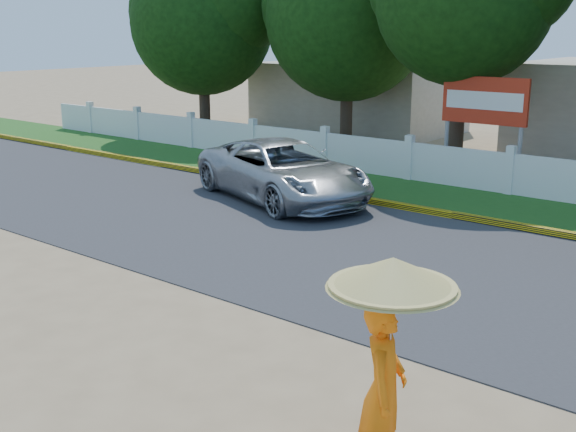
# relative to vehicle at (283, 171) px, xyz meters

# --- Properties ---
(ground) EXTENTS (120.00, 120.00, 0.00)m
(ground) POSITION_rel_vehicle_xyz_m (4.25, -7.02, -0.75)
(ground) COLOR #9E8460
(ground) RESTS_ON ground
(road) EXTENTS (60.00, 7.00, 0.02)m
(road) POSITION_rel_vehicle_xyz_m (4.25, -2.52, -0.74)
(road) COLOR #38383A
(road) RESTS_ON ground
(grass_verge) EXTENTS (60.00, 3.50, 0.03)m
(grass_verge) POSITION_rel_vehicle_xyz_m (4.25, 2.73, -0.74)
(grass_verge) COLOR #2D601E
(grass_verge) RESTS_ON ground
(curb) EXTENTS (40.00, 0.18, 0.16)m
(curb) POSITION_rel_vehicle_xyz_m (4.25, 1.03, -0.67)
(curb) COLOR yellow
(curb) RESTS_ON ground
(fence) EXTENTS (40.00, 0.10, 1.10)m
(fence) POSITION_rel_vehicle_xyz_m (4.25, 4.18, -0.20)
(fence) COLOR silver
(fence) RESTS_ON ground
(building_far) EXTENTS (8.00, 5.00, 2.80)m
(building_far) POSITION_rel_vehicle_xyz_m (-5.75, 11.98, 0.65)
(building_far) COLOR #B7AD99
(building_far) RESTS_ON ground
(vehicle) EXTENTS (5.94, 4.11, 1.51)m
(vehicle) POSITION_rel_vehicle_xyz_m (0.00, 0.00, 0.00)
(vehicle) COLOR #A1A5A9
(vehicle) RESTS_ON ground
(monk_with_parasol) EXTENTS (1.24, 1.24, 2.25)m
(monk_with_parasol) POSITION_rel_vehicle_xyz_m (8.19, -8.37, 0.72)
(monk_with_parasol) COLOR orange
(monk_with_parasol) RESTS_ON ground
(billboard) EXTENTS (2.50, 0.13, 2.95)m
(billboard) POSITION_rel_vehicle_xyz_m (2.93, 5.28, 1.39)
(billboard) COLOR gray
(billboard) RESTS_ON ground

